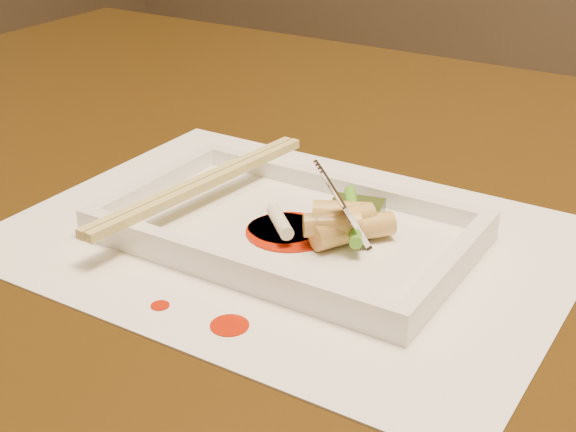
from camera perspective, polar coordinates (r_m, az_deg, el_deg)
The scene contains 24 objects.
table at distance 0.70m, azimuth 4.88°, elevation -6.54°, with size 1.40×0.90×0.75m.
placemat at distance 0.58m, azimuth -0.00°, elevation -1.65°, with size 0.40×0.30×0.00m, color white.
sauce_splatter_a at distance 0.49m, azimuth -4.17°, elevation -7.77°, with size 0.02×0.02×0.00m, color #B41C05.
sauce_splatter_b at distance 0.51m, azimuth -9.08°, elevation -6.30°, with size 0.01×0.01×0.00m, color #B41C05.
plate_base at distance 0.58m, azimuth -0.00°, elevation -1.23°, with size 0.26×0.16×0.01m, color white.
plate_rim_far at distance 0.64m, azimuth 3.52°, elevation 2.26°, with size 0.26×0.01×0.01m, color white.
plate_rim_near at distance 0.52m, azimuth -4.28°, elevation -3.34°, with size 0.26×0.01×0.01m, color white.
plate_rim_left at distance 0.65m, azimuth -9.40°, elevation 2.33°, with size 0.01×0.14×0.01m, color white.
plate_rim_right at distance 0.53m, azimuth 11.47°, elevation -3.41°, with size 0.01×0.14×0.01m, color white.
veg_piece at distance 0.59m, azimuth 4.91°, elevation 0.45°, with size 0.04×0.03×0.01m, color black.
scallion_white at distance 0.56m, azimuth -0.58°, elevation -0.40°, with size 0.01×0.01×0.04m, color #EAEACC.
scallion_green at distance 0.57m, azimuth 4.63°, elevation 0.04°, with size 0.01×0.01×0.09m, color #3F9417.
chopstick_a at distance 0.62m, azimuth -6.49°, elevation 2.40°, with size 0.01×0.22×0.01m, color tan.
chopstick_b at distance 0.61m, azimuth -5.90°, elevation 2.25°, with size 0.01×0.22×0.01m, color tan.
fork at distance 0.54m, azimuth 7.43°, elevation 5.13°, with size 0.09×0.10×0.14m, color silver, non-canonical shape.
sauce_blob_0 at distance 0.58m, azimuth -0.90°, elevation -0.84°, with size 0.04×0.04×0.00m, color #B41C05.
sauce_blob_1 at distance 0.58m, azimuth -0.27°, elevation -0.89°, with size 0.05×0.05×0.00m, color #B41C05.
sauce_blob_2 at distance 0.57m, azimuth 0.09°, elevation -1.11°, with size 0.06×0.06×0.00m, color #B41C05.
rice_cake_0 at distance 0.55m, azimuth 3.84°, elevation -1.11°, with size 0.02×0.02×0.04m, color #D4B863.
rice_cake_1 at distance 0.58m, azimuth 3.88°, elevation 0.14°, with size 0.02×0.02×0.04m, color #D4B863.
rice_cake_2 at distance 0.55m, azimuth 3.14°, elevation -0.59°, with size 0.02×0.02×0.04m, color #D4B863.
rice_cake_3 at distance 0.56m, azimuth 5.14°, elevation -0.84°, with size 0.02×0.02×0.05m, color #D4B863.
rice_cake_4 at distance 0.56m, azimuth 4.09°, elevation -0.86°, with size 0.02×0.02×0.05m, color #D4B863.
rice_cake_5 at distance 0.56m, azimuth 3.89°, elevation -0.26°, with size 0.02×0.02×0.05m, color #D4B863.
Camera 1 is at (0.26, -0.53, 1.02)m, focal length 50.00 mm.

